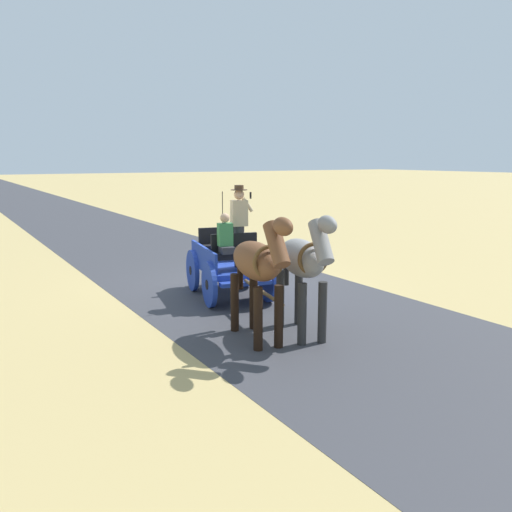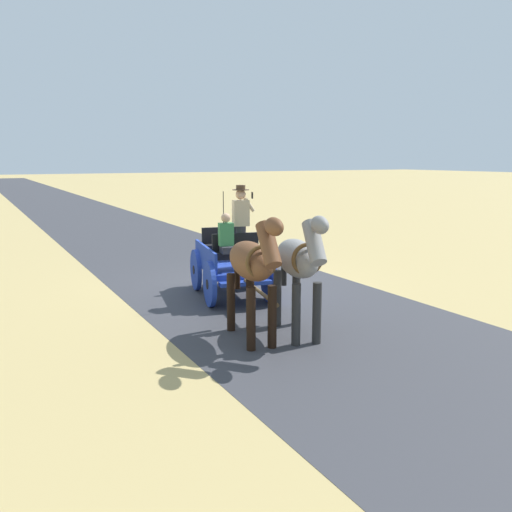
{
  "view_description": "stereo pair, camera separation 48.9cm",
  "coord_description": "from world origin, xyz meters",
  "views": [
    {
      "loc": [
        6.11,
        11.5,
        3.07
      ],
      "look_at": [
        0.53,
        2.14,
        1.1
      ],
      "focal_mm": 38.12,
      "sensor_mm": 36.0,
      "label": 1
    },
    {
      "loc": [
        5.69,
        11.74,
        3.07
      ],
      "look_at": [
        0.53,
        2.14,
        1.1
      ],
      "focal_mm": 38.12,
      "sensor_mm": 36.0,
      "label": 2
    }
  ],
  "objects": [
    {
      "name": "road_surface",
      "position": [
        0.0,
        0.0,
        0.0
      ],
      "size": [
        5.6,
        160.0,
        0.01
      ],
      "primitive_type": "cube",
      "color": "#38383D",
      "rests_on": "ground"
    },
    {
      "name": "horse_off_side",
      "position": [
        1.54,
        3.91,
        1.32
      ],
      "size": [
        0.78,
        2.15,
        2.21
      ],
      "color": "brown",
      "rests_on": "ground"
    },
    {
      "name": "horse_drawn_carriage",
      "position": [
        0.54,
        1.02,
        0.82
      ],
      "size": [
        1.86,
        4.51,
        2.5
      ],
      "color": "#1E3899",
      "rests_on": "ground"
    },
    {
      "name": "ground_plane",
      "position": [
        0.0,
        0.0,
        0.0
      ],
      "size": [
        200.0,
        200.0,
        0.0
      ],
      "primitive_type": "plane",
      "color": "tan"
    },
    {
      "name": "horse_near_side",
      "position": [
        0.74,
        4.07,
        1.32
      ],
      "size": [
        0.92,
        2.14,
        2.21
      ],
      "color": "gray",
      "rests_on": "ground"
    }
  ]
}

